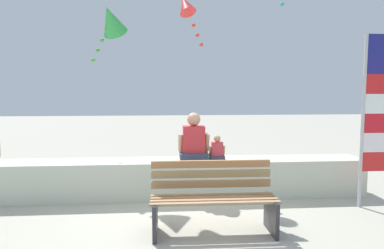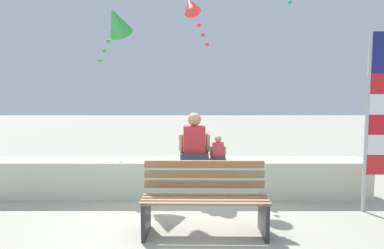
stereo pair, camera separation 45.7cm
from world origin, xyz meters
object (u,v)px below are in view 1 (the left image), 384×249
at_px(person_adult, 194,142).
at_px(kite_green, 111,21).
at_px(kite_red, 186,6).
at_px(park_bench, 213,200).
at_px(flag_banner, 372,110).
at_px(person_child, 217,150).

bearing_deg(person_adult, kite_green, 148.80).
bearing_deg(kite_red, park_bench, -86.05).
xyz_separation_m(park_bench, flag_banner, (2.54, 0.76, 1.09)).
height_order(person_child, kite_red, kite_red).
relative_size(flag_banner, kite_red, 2.67).
relative_size(person_adult, kite_red, 0.81).
bearing_deg(person_child, kite_green, 154.57).
bearing_deg(park_bench, kite_red, 93.95).
xyz_separation_m(person_child, flag_banner, (2.26, -0.74, 0.71)).
distance_m(park_bench, person_adult, 1.60).
bearing_deg(park_bench, person_adult, 94.53).
height_order(person_adult, flag_banner, flag_banner).
xyz_separation_m(person_child, kite_red, (-0.46, 1.08, 2.62)).
height_order(park_bench, flag_banner, flag_banner).
distance_m(person_adult, kite_green, 2.74).
bearing_deg(person_adult, park_bench, -85.47).
bearing_deg(person_adult, person_child, 0.07).
xyz_separation_m(person_child, kite_green, (-1.86, 0.88, 2.29)).
distance_m(person_adult, kite_red, 2.69).
distance_m(park_bench, kite_green, 3.92).
bearing_deg(kite_green, person_child, -25.43).
distance_m(flag_banner, kite_green, 4.70).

